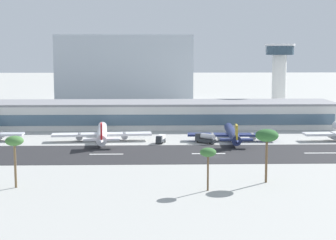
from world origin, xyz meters
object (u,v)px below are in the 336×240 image
(palm_tree_1, at_px, (14,143))
(service_box_truck_0, at_px, (161,139))
(terminal_building, at_px, (163,114))
(airliner_red_tail_gate_1, at_px, (102,134))
(service_fuel_truck_1, at_px, (206,138))
(palm_tree_2, at_px, (267,136))
(airliner_gold_tail_gate_2, at_px, (233,134))
(palm_tree_0, at_px, (208,153))
(distant_hotel_block, at_px, (125,69))
(control_tower, at_px, (279,70))

(palm_tree_1, bearing_deg, service_box_truck_0, 60.21)
(terminal_building, relative_size, airliner_red_tail_gate_1, 3.59)
(service_fuel_truck_1, relative_size, palm_tree_2, 0.54)
(airliner_red_tail_gate_1, xyz_separation_m, service_fuel_truck_1, (41.40, -6.15, -1.01))
(airliner_gold_tail_gate_2, height_order, service_box_truck_0, airliner_gold_tail_gate_2)
(palm_tree_2, bearing_deg, service_fuel_truck_1, 99.28)
(palm_tree_0, distance_m, palm_tree_2, 19.37)
(airliner_red_tail_gate_1, distance_m, service_fuel_truck_1, 41.87)
(terminal_building, xyz_separation_m, service_fuel_truck_1, (15.73, -49.35, -3.97))
(terminal_building, height_order, service_box_truck_0, terminal_building)
(airliner_red_tail_gate_1, bearing_deg, distant_hotel_block, -5.21)
(control_tower, height_order, palm_tree_0, control_tower)
(airliner_red_tail_gate_1, relative_size, palm_tree_2, 3.03)
(terminal_building, xyz_separation_m, palm_tree_1, (-42.06, -118.46, 6.29))
(terminal_building, bearing_deg, airliner_red_tail_gate_1, -120.72)
(distant_hotel_block, height_order, airliner_red_tail_gate_1, distant_hotel_block)
(palm_tree_1, bearing_deg, palm_tree_0, -5.06)
(service_fuel_truck_1, bearing_deg, service_box_truck_0, 37.97)
(palm_tree_0, distance_m, palm_tree_1, 51.54)
(service_box_truck_0, bearing_deg, terminal_building, -165.32)
(service_box_truck_0, distance_m, palm_tree_0, 75.73)
(distant_hotel_block, relative_size, palm_tree_2, 6.04)
(control_tower, bearing_deg, service_box_truck_0, -126.68)
(airliner_red_tail_gate_1, distance_m, airliner_gold_tail_gate_2, 52.83)
(terminal_building, relative_size, distant_hotel_block, 1.80)
(terminal_building, relative_size, palm_tree_2, 10.88)
(palm_tree_0, xyz_separation_m, palm_tree_1, (-51.29, 4.54, 2.34))
(control_tower, xyz_separation_m, palm_tree_0, (-56.34, -165.22, -15.48))
(palm_tree_2, bearing_deg, terminal_building, 102.97)
(terminal_building, xyz_separation_m, airliner_gold_tail_gate_2, (27.14, -44.67, -3.15))
(airliner_gold_tail_gate_2, height_order, palm_tree_0, palm_tree_0)
(airliner_red_tail_gate_1, xyz_separation_m, service_box_truck_0, (23.64, -5.36, -1.25))
(palm_tree_1, height_order, palm_tree_2, palm_tree_2)
(airliner_red_tail_gate_1, xyz_separation_m, palm_tree_1, (-16.38, -75.26, 9.25))
(airliner_red_tail_gate_1, height_order, airliner_gold_tail_gate_2, airliner_red_tail_gate_1)
(airliner_gold_tail_gate_2, bearing_deg, palm_tree_0, 170.24)
(terminal_building, xyz_separation_m, control_tower, (65.57, 42.22, 19.43))
(control_tower, bearing_deg, distant_hotel_block, 139.93)
(service_fuel_truck_1, bearing_deg, airliner_red_tail_gate_1, 32.08)
(distant_hotel_block, xyz_separation_m, airliner_gold_tail_gate_2, (50.91, -162.06, -20.40))
(terminal_building, distance_m, airliner_red_tail_gate_1, 50.34)
(palm_tree_0, bearing_deg, service_fuel_truck_1, 84.96)
(airliner_gold_tail_gate_2, bearing_deg, service_fuel_truck_1, 115.43)
(control_tower, height_order, service_box_truck_0, control_tower)
(airliner_red_tail_gate_1, distance_m, service_box_truck_0, 24.27)
(distant_hotel_block, relative_size, airliner_red_tail_gate_1, 1.99)
(terminal_building, bearing_deg, service_box_truck_0, -92.40)
(airliner_red_tail_gate_1, height_order, service_box_truck_0, airliner_red_tail_gate_1)
(control_tower, relative_size, palm_tree_0, 3.51)
(airliner_red_tail_gate_1, bearing_deg, service_box_truck_0, -107.30)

